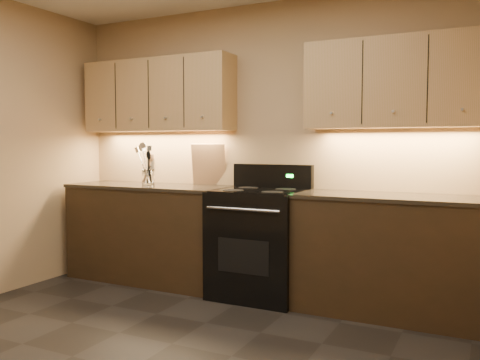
% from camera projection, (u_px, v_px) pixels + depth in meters
% --- Properties ---
extents(wall_back, '(4.00, 0.04, 2.60)m').
position_uv_depth(wall_back, '(266.00, 147.00, 4.66)').
color(wall_back, '#A3825F').
rests_on(wall_back, ground).
extents(counter_left, '(1.62, 0.62, 0.93)m').
position_uv_depth(counter_left, '(150.00, 232.00, 4.94)').
color(counter_left, black).
rests_on(counter_left, ground).
extents(counter_right, '(1.46, 0.62, 0.93)m').
position_uv_depth(counter_right, '(390.00, 255.00, 3.93)').
color(counter_right, black).
rests_on(counter_right, ground).
extents(stove, '(0.76, 0.68, 1.14)m').
position_uv_depth(stove, '(260.00, 242.00, 4.40)').
color(stove, black).
rests_on(stove, ground).
extents(upper_cab_left, '(1.60, 0.30, 0.70)m').
position_uv_depth(upper_cab_left, '(158.00, 95.00, 4.98)').
color(upper_cab_left, tan).
rests_on(upper_cab_left, wall_back).
extents(upper_cab_right, '(1.44, 0.30, 0.70)m').
position_uv_depth(upper_cab_right, '(397.00, 83.00, 3.97)').
color(upper_cab_right, tan).
rests_on(upper_cab_right, wall_back).
extents(outlet_plate, '(0.08, 0.01, 0.12)m').
position_uv_depth(outlet_plate, '(151.00, 164.00, 5.25)').
color(outlet_plate, '#B2B5BA').
rests_on(outlet_plate, wall_back).
extents(utensil_crock, '(0.15, 0.15, 0.15)m').
position_uv_depth(utensil_crock, '(148.00, 177.00, 4.95)').
color(utensil_crock, white).
rests_on(utensil_crock, counter_left).
extents(cutting_board, '(0.34, 0.22, 0.40)m').
position_uv_depth(cutting_board, '(209.00, 164.00, 4.88)').
color(cutting_board, tan).
rests_on(cutting_board, counter_left).
extents(wooden_spoon, '(0.13, 0.10, 0.29)m').
position_uv_depth(wooden_spoon, '(145.00, 168.00, 4.96)').
color(wooden_spoon, tan).
rests_on(wooden_spoon, utensil_crock).
extents(black_spoon, '(0.12, 0.15, 0.33)m').
position_uv_depth(black_spoon, '(150.00, 166.00, 4.97)').
color(black_spoon, black).
rests_on(black_spoon, utensil_crock).
extents(black_turner, '(0.14, 0.18, 0.39)m').
position_uv_depth(black_turner, '(148.00, 163.00, 4.92)').
color(black_turner, black).
rests_on(black_turner, utensil_crock).
extents(steel_spatula, '(0.21, 0.16, 0.40)m').
position_uv_depth(steel_spatula, '(149.00, 163.00, 4.93)').
color(steel_spatula, silver).
rests_on(steel_spatula, utensil_crock).
extents(steel_skimmer, '(0.19, 0.12, 0.40)m').
position_uv_depth(steel_skimmer, '(149.00, 163.00, 4.91)').
color(steel_skimmer, silver).
rests_on(steel_skimmer, utensil_crock).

